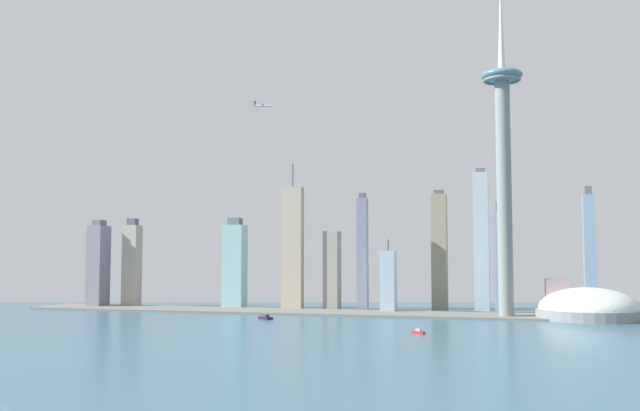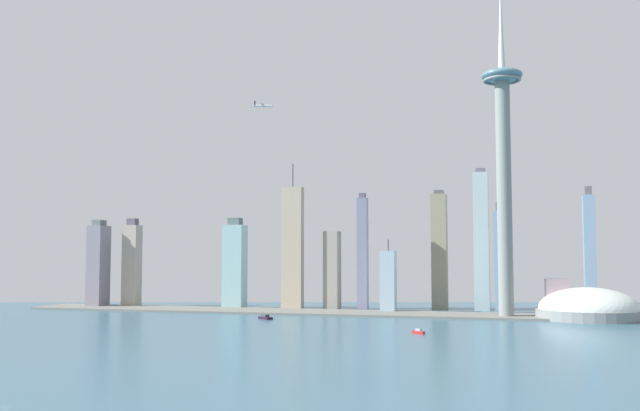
{
  "view_description": "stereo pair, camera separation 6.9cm",
  "coord_description": "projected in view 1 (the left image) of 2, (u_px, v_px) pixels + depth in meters",
  "views": [
    {
      "loc": [
        215.82,
        -260.65,
        65.18
      ],
      "look_at": [
        -1.26,
        514.24,
        124.58
      ],
      "focal_mm": 39.07,
      "sensor_mm": 36.0,
      "label": 1
    },
    {
      "loc": [
        215.89,
        -260.64,
        65.18
      ],
      "look_at": [
        -1.26,
        514.24,
        124.58
      ],
      "focal_mm": 39.07,
      "sensor_mm": 36.0,
      "label": 2
    }
  ],
  "objects": [
    {
      "name": "waterfront_pier",
      "position": [
        323.0,
        312.0,
        804.77
      ],
      "size": [
        739.68,
        73.93,
        2.21
      ],
      "primitive_type": "cube",
      "color": "slate",
      "rests_on": "ground"
    },
    {
      "name": "skyscraper_3",
      "position": [
        332.0,
        270.0,
        864.76
      ],
      "size": [
        18.26,
        20.91,
        96.88
      ],
      "color": "gray",
      "rests_on": "ground"
    },
    {
      "name": "skyscraper_9",
      "position": [
        439.0,
        251.0,
        867.82
      ],
      "size": [
        18.67,
        20.37,
        148.46
      ],
      "color": "gray",
      "rests_on": "ground"
    },
    {
      "name": "skyscraper_10",
      "position": [
        590.0,
        253.0,
        788.66
      ],
      "size": [
        12.66,
        17.58,
        145.39
      ],
      "color": "#7595B1",
      "rests_on": "ground"
    },
    {
      "name": "skyscraper_11",
      "position": [
        557.0,
        298.0,
        746.04
      ],
      "size": [
        25.05,
        16.8,
        41.41
      ],
      "color": "gray",
      "rests_on": "ground"
    },
    {
      "name": "skyscraper_7",
      "position": [
        500.0,
        260.0,
        813.21
      ],
      "size": [
        13.74,
        17.78,
        129.13
      ],
      "color": "#7699B5",
      "rests_on": "ground"
    },
    {
      "name": "boat_0",
      "position": [
        418.0,
        332.0,
        590.21
      ],
      "size": [
        11.76,
        8.54,
        4.28
      ],
      "rotation": [
        0.0,
        0.0,
        2.62
      ],
      "color": "red",
      "rests_on": "ground"
    },
    {
      "name": "observation_tower",
      "position": [
        503.0,
        147.0,
        755.44
      ],
      "size": [
        44.37,
        44.37,
        371.07
      ],
      "color": "gray",
      "rests_on": "ground"
    },
    {
      "name": "boat_1",
      "position": [
        265.0,
        317.0,
        728.42
      ],
      "size": [
        18.6,
        16.38,
        8.76
      ],
      "rotation": [
        0.0,
        0.0,
        2.5
      ],
      "color": "#25122B",
      "rests_on": "ground"
    },
    {
      "name": "ground_plane",
      "position": [
        5.0,
        406.0,
        303.58
      ],
      "size": [
        6000.0,
        6000.0,
        0.0
      ],
      "primitive_type": "plane",
      "color": "#396379"
    },
    {
      "name": "skyscraper_1",
      "position": [
        388.0,
        282.0,
        817.48
      ],
      "size": [
        17.22,
        18.74,
        85.58
      ],
      "color": "#9DB6C9",
      "rests_on": "ground"
    },
    {
      "name": "skyscraper_6",
      "position": [
        293.0,
        248.0,
        862.99
      ],
      "size": [
        25.7,
        12.63,
        181.41
      ],
      "color": "tan",
      "rests_on": "ground"
    },
    {
      "name": "skyscraper_0",
      "position": [
        98.0,
        265.0,
        905.99
      ],
      "size": [
        20.47,
        25.23,
        113.09
      ],
      "color": "gray",
      "rests_on": "ground"
    },
    {
      "name": "skyscraper_8",
      "position": [
        235.0,
        265.0,
        883.24
      ],
      "size": [
        26.35,
        21.51,
        114.57
      ],
      "color": "#8EBBBF",
      "rests_on": "ground"
    },
    {
      "name": "stadium_dome",
      "position": [
        589.0,
        310.0,
        725.88
      ],
      "size": [
        107.32,
        107.32,
        45.25
      ],
      "color": "gray",
      "rests_on": "ground"
    },
    {
      "name": "airplane",
      "position": [
        263.0,
        106.0,
        869.05
      ],
      "size": [
        24.03,
        21.8,
        7.73
      ],
      "rotation": [
        0.0,
        0.0,
        0.29
      ],
      "color": "silver"
    },
    {
      "name": "skyscraper_5",
      "position": [
        132.0,
        265.0,
        911.48
      ],
      "size": [
        20.36,
        17.15,
        115.37
      ],
      "color": "#A99D8E",
      "rests_on": "ground"
    },
    {
      "name": "skyscraper_2",
      "position": [
        363.0,
        253.0,
        845.01
      ],
      "size": [
        12.15,
        12.33,
        142.9
      ],
      "color": "slate",
      "rests_on": "ground"
    },
    {
      "name": "skyscraper_4",
      "position": [
        481.0,
        240.0,
        856.9
      ],
      "size": [
        18.11,
        25.19,
        174.44
      ],
      "color": "#A8BDC0",
      "rests_on": "ground"
    }
  ]
}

